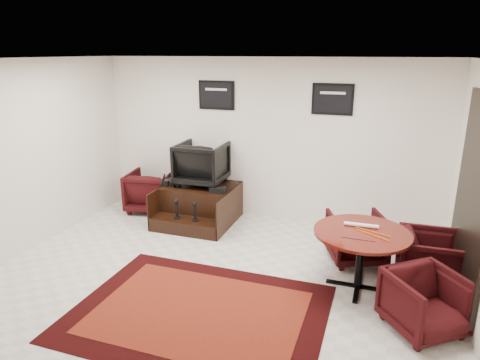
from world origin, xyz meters
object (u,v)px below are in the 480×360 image
object	(u,v)px
shine_podium	(200,205)
armchair_side	(151,189)
table_chair_back	(357,235)
table_chair_corner	(426,300)
meeting_table	(362,238)
table_chair_window	(431,257)
shine_chair	(202,161)

from	to	relation	value
shine_podium	armchair_side	distance (m)	1.10
table_chair_back	table_chair_corner	bearing A→B (deg)	97.89
meeting_table	table_chair_back	xyz separation A→B (m)	(-0.10, 0.76, -0.30)
shine_podium	table_chair_window	size ratio (longest dim) A/B	1.65
shine_chair	table_chair_window	world-z (taller)	shine_chair
table_chair_window	shine_podium	bearing A→B (deg)	72.42
table_chair_window	table_chair_corner	xyz separation A→B (m)	(-0.12, -1.03, -0.02)
shine_podium	armchair_side	xyz separation A→B (m)	(-1.08, 0.18, 0.12)
armchair_side	table_chair_corner	xyz separation A→B (m)	(4.62, -2.26, -0.05)
shine_podium	table_chair_corner	xyz separation A→B (m)	(3.54, -2.07, 0.07)
meeting_table	table_chair_window	distance (m)	0.96
meeting_table	table_chair_back	distance (m)	0.82
armchair_side	table_chair_back	bearing A→B (deg)	158.58
shine_podium	table_chair_window	distance (m)	3.81
meeting_table	table_chair_back	world-z (taller)	meeting_table
armchair_side	table_chair_corner	world-z (taller)	armchair_side
shine_podium	table_chair_back	world-z (taller)	table_chair_back
shine_chair	armchair_side	bearing A→B (deg)	-3.99
shine_podium	table_chair_back	distance (m)	2.80
table_chair_window	armchair_side	bearing A→B (deg)	73.78
shine_chair	table_chair_window	xyz separation A→B (m)	(3.66, -1.17, -0.66)
meeting_table	table_chair_corner	xyz separation A→B (m)	(0.72, -0.67, -0.31)
shine_podium	armchair_side	bearing A→B (deg)	170.28
table_chair_back	table_chair_corner	world-z (taller)	table_chair_back
table_chair_corner	armchair_side	bearing A→B (deg)	116.50
shine_chair	armchair_side	size ratio (longest dim) A/B	1.00
table_chair_window	shine_chair	bearing A→B (deg)	70.48
shine_podium	meeting_table	size ratio (longest dim) A/B	1.08
shine_podium	meeting_table	distance (m)	3.17
shine_podium	table_chair_corner	world-z (taller)	table_chair_corner
shine_podium	shine_chair	bearing A→B (deg)	90.00
armchair_side	table_chair_back	world-z (taller)	armchair_side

